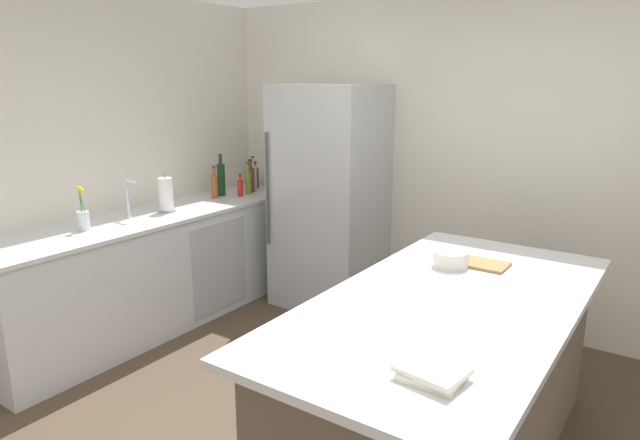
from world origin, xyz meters
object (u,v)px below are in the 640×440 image
Objects in this scene: paper_towel_roll at (166,195)px; soda_bottle at (253,177)px; syrup_bottle at (255,177)px; cutting_board at (481,264)px; vinegar_bottle at (215,186)px; sink_faucet at (128,198)px; whiskey_bottle at (251,179)px; olive_oil_bottle at (248,182)px; flower_vase at (83,217)px; mixing_bowl at (451,259)px; refrigerator at (329,198)px; kitchen_island at (445,381)px; wine_bottle at (221,179)px; hot_sauce_bottle at (240,188)px; cookbook_stack at (432,373)px.

soda_bottle reaches higher than paper_towel_roll.
cutting_board is (2.60, -1.04, -0.11)m from syrup_bottle.
sink_faucet is at bearing -89.89° from vinegar_bottle.
whiskey_bottle is 0.11m from olive_oil_bottle.
flower_vase reaches higher than whiskey_bottle.
sink_faucet is 2.46m from mixing_bowl.
olive_oil_bottle is (0.13, 1.20, -0.04)m from sink_faucet.
refrigerator is 6.61× the size of vinegar_bottle.
kitchen_island is at bearing -85.23° from cutting_board.
refrigerator is (-1.67, 1.46, 0.49)m from kitchen_island.
vinegar_bottle is at bearing -76.60° from wine_bottle.
sink_faucet is 1.21m from olive_oil_bottle.
flower_vase is (0.03, -0.41, -0.06)m from sink_faucet.
soda_bottle reaches higher than kitchen_island.
wine_bottle reaches higher than cutting_board.
soda_bottle is 1.05× the size of whiskey_bottle.
whiskey_bottle is 1.04× the size of olive_oil_bottle.
hot_sauce_bottle reaches higher than kitchen_island.
vinegar_bottle is at bearing -101.59° from whiskey_bottle.
syrup_bottle is at bearing 91.14° from sink_faucet.
paper_towel_roll is at bearing -94.76° from olive_oil_bottle.
syrup_bottle is 2.80m from cutting_board.
sink_faucet reaches higher than cookbook_stack.
syrup_bottle is 0.90× the size of vinegar_bottle.
vinegar_bottle is 0.97× the size of cutting_board.
refrigerator reaches higher than flower_vase.
olive_oil_bottle is 0.99× the size of cutting_board.
hot_sauce_bottle is at bearing 165.18° from cutting_board.
paper_towel_roll is at bearing -85.68° from syrup_bottle.
cookbook_stack is 1.24× the size of mixing_bowl.
refrigerator is at bearing 151.58° from cutting_board.
vinegar_bottle reaches higher than cookbook_stack.
flower_vase is (-0.91, -1.73, 0.06)m from refrigerator.
kitchen_island is at bearing -26.22° from hot_sauce_bottle.
refrigerator is 0.92m from soda_bottle.
vinegar_bottle is 3.36m from cookbook_stack.
wine_bottle reaches higher than sink_faucet.
flower_vase is at bearing -93.85° from hot_sauce_bottle.
refrigerator is at bearing 49.15° from paper_towel_roll.
mixing_bowl is at bearing -20.72° from olive_oil_bottle.
cutting_board is (2.54, -0.93, -0.13)m from soda_bottle.
kitchen_island is 7.57× the size of olive_oil_bottle.
wine_bottle is at bearing 92.41° from flower_vase.
syrup_bottle is 1.28× the size of mixing_bowl.
wine_bottle is 2.66m from cutting_board.
hot_sauce_bottle is at bearing 54.49° from vinegar_bottle.
kitchen_island is 2.87m from vinegar_bottle.
sink_faucet reaches higher than olive_oil_bottle.
mixing_bowl is at bearing 111.89° from kitchen_island.
wine_bottle is 1.31× the size of vinegar_bottle.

